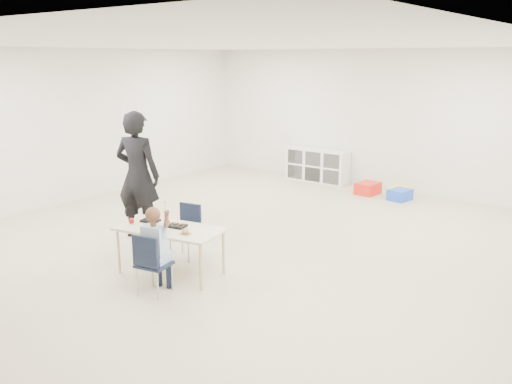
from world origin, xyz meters
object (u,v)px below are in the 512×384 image
Objects in this scene: child at (153,246)px; adult at (138,175)px; chair_near at (154,263)px; table at (171,251)px; cubby_shelf at (317,165)px.

adult is at bearing 131.93° from child.
adult reaches higher than chair_near.
adult reaches higher than table.
child is at bearing 125.76° from adult.
cubby_shelf is at bearing 92.40° from child.
cubby_shelf is at bearing 92.40° from chair_near.
cubby_shelf reaches higher than table.
adult is (-0.18, -4.86, 0.60)m from cubby_shelf.
child is at bearing -74.70° from table.
table is at bearing 105.30° from child.
child is at bearing 0.00° from chair_near.
chair_near is (0.25, -0.51, 0.06)m from table.
child is 2.12m from adult.
chair_near is 6.29m from cubby_shelf.
cubby_shelf is (-1.49, 6.11, -0.22)m from child.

